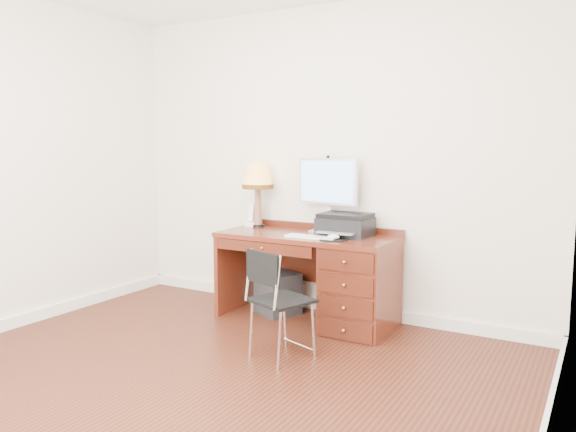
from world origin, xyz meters
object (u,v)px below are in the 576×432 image
Objects in this scene: chair at (278,294)px; equipment_box at (278,293)px; monitor at (327,186)px; printer at (345,225)px; leg_lamp at (258,180)px; desk at (341,277)px; phone at (252,220)px.

equipment_box is at bearing 140.11° from chair.
monitor reaches higher than printer.
equipment_box is (0.28, -0.12, -1.00)m from leg_lamp.
monitor is at bearing 151.73° from printer.
leg_lamp reaches higher than equipment_box.
desk is 4.08× the size of equipment_box.
phone reaches higher than printer.
monitor is 1.50× the size of printer.
leg_lamp is (-0.92, 0.16, 0.77)m from desk.
monitor reaches higher than equipment_box.
monitor is 1.31m from chair.
equipment_box is at bearing -153.89° from monitor.
chair is (0.84, -1.06, -0.71)m from leg_lamp.
phone reaches higher than chair.
phone is at bearing -169.43° from leg_lamp.
printer is at bearing 95.19° from desk.
desk is 1.07m from phone.
monitor reaches higher than chair.
desk is at bearing 21.04° from equipment_box.
equipment_box is at bearing -22.77° from leg_lamp.
chair is at bearing -51.39° from leg_lamp.
chair reaches higher than desk.
printer is 1.05m from chair.
printer is 0.91m from equipment_box.
leg_lamp reaches higher than desk.
desk is at bearing 104.51° from chair.
leg_lamp is at bearing -177.83° from equipment_box.
monitor is at bearing 138.02° from desk.
chair is (0.16, -1.11, -0.68)m from monitor.
monitor is at bearing 48.03° from equipment_box.
desk is 7.28× the size of phone.
phone is at bearing 150.20° from chair.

